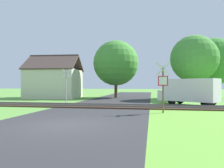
# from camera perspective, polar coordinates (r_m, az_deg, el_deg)

# --- Properties ---
(ground_plane) EXTENTS (160.00, 160.00, 0.00)m
(ground_plane) POSITION_cam_1_polar(r_m,az_deg,el_deg) (9.79, -12.43, -10.43)
(ground_plane) COLOR #5B933D
(road_asphalt) EXTENTS (7.16, 80.00, 0.01)m
(road_asphalt) POSITION_cam_1_polar(r_m,az_deg,el_deg) (11.63, -8.56, -8.78)
(road_asphalt) COLOR #2D2D30
(road_asphalt) RESTS_ON ground
(rail_track) EXTENTS (60.00, 2.60, 0.22)m
(rail_track) POSITION_cam_1_polar(r_m,az_deg,el_deg) (17.15, -2.26, -5.82)
(rail_track) COLOR #422D1E
(rail_track) RESTS_ON ground
(stop_sign_near) EXTENTS (0.87, 0.18, 3.15)m
(stop_sign_near) POSITION_cam_1_polar(r_m,az_deg,el_deg) (13.77, 13.19, 0.08)
(stop_sign_near) COLOR brown
(stop_sign_near) RESTS_ON ground
(crossing_sign_far) EXTENTS (0.87, 0.18, 3.24)m
(crossing_sign_far) POSITION_cam_1_polar(r_m,az_deg,el_deg) (20.73, -11.88, 0.18)
(crossing_sign_far) COLOR #9E9EA5
(crossing_sign_far) RESTS_ON ground
(house) EXTENTS (7.05, 6.53, 5.70)m
(house) POSITION_cam_1_polar(r_m,az_deg,el_deg) (29.74, -14.82, 0.35)
(house) COLOR beige
(house) RESTS_ON ground
(tree_right) EXTENTS (5.64, 5.64, 7.69)m
(tree_right) POSITION_cam_1_polar(r_m,az_deg,el_deg) (28.15, 20.65, 6.17)
(tree_right) COLOR #513823
(tree_right) RESTS_ON ground
(tree_far) EXTENTS (6.20, 6.20, 7.90)m
(tree_far) POSITION_cam_1_polar(r_m,az_deg,el_deg) (31.85, 24.94, 5.33)
(tree_far) COLOR #513823
(tree_far) RESTS_ON ground
(tree_center) EXTENTS (6.06, 6.06, 7.69)m
(tree_center) POSITION_cam_1_polar(r_m,az_deg,el_deg) (29.49, 1.02, 5.47)
(tree_center) COLOR #513823
(tree_center) RESTS_ON ground
(mail_truck) EXTENTS (5.11, 4.26, 2.24)m
(mail_truck) POSITION_cam_1_polar(r_m,az_deg,el_deg) (19.85, 19.60, -1.63)
(mail_truck) COLOR white
(mail_truck) RESTS_ON ground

